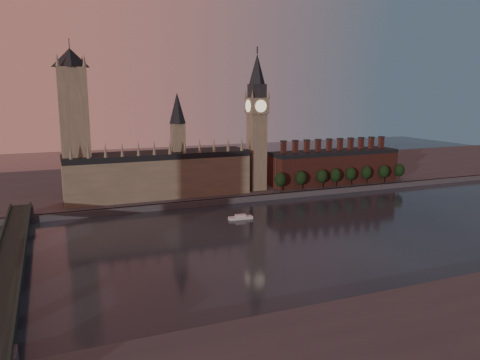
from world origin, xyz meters
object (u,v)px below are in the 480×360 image
(westminster_bridge, at_px, (10,262))
(river_boat, at_px, (241,217))
(big_ben, at_px, (257,121))
(victoria_tower, at_px, (74,121))

(westminster_bridge, distance_m, river_boat, 136.22)
(big_ben, relative_size, river_boat, 6.93)
(big_ben, bearing_deg, westminster_bridge, -145.67)
(big_ben, xyz_separation_m, river_boat, (-38.71, -62.02, -55.67))
(victoria_tower, relative_size, big_ben, 1.01)
(westminster_bridge, bearing_deg, river_boat, 21.87)
(victoria_tower, relative_size, westminster_bridge, 0.54)
(big_ben, bearing_deg, river_boat, -121.97)
(river_boat, bearing_deg, victoria_tower, 148.25)
(westminster_bridge, height_order, river_boat, westminster_bridge)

